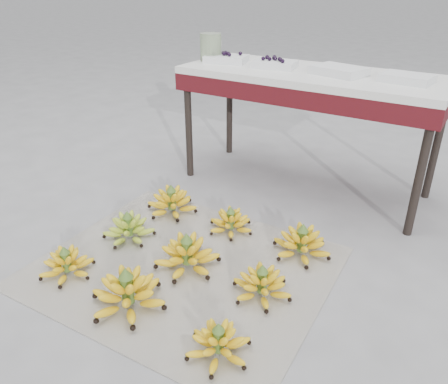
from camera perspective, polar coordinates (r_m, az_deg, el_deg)
The scene contains 17 objects.
ground at distance 2.04m, azimuth -3.89°, elevation -8.97°, with size 60.00×60.00×0.00m, color slate.
newspaper_mat at distance 2.00m, azimuth -5.22°, elevation -9.74°, with size 1.25×1.05×0.01m, color white.
bunch_front_left at distance 2.04m, azimuth -19.85°, elevation -8.88°, with size 0.31×0.31×0.14m.
bunch_front_center at distance 1.79m, azimuth -12.45°, elevation -12.80°, with size 0.33×0.33×0.18m.
bunch_front_right at distance 1.58m, azimuth -0.71°, elevation -19.19°, with size 0.30×0.30×0.14m.
bunch_mid_left at distance 2.22m, azimuth -12.34°, elevation -4.73°, with size 0.32×0.32×0.15m.
bunch_mid_center at distance 1.97m, azimuth -4.82°, elevation -8.25°, with size 0.35×0.35×0.18m.
bunch_mid_right at distance 1.82m, azimuth 4.96°, elevation -11.96°, with size 0.26×0.26×0.15m.
bunch_back_left at distance 2.41m, azimuth -6.83°, elevation -1.39°, with size 0.34×0.34×0.17m.
bunch_back_center at distance 2.23m, azimuth 0.87°, elevation -4.01°, with size 0.28×0.28×0.14m.
bunch_back_right at distance 2.08m, azimuth 10.11°, elevation -6.67°, with size 0.28×0.28×0.17m.
vendor_table at distance 2.58m, azimuth 11.21°, elevation 13.46°, with size 1.46×0.59×0.70m.
tray_far_left at distance 2.78m, azimuth 0.31°, elevation 17.04°, with size 0.28×0.23×0.06m.
tray_left at distance 2.63m, azimuth 6.63°, elevation 16.31°, with size 0.26×0.21×0.06m.
tray_right at distance 2.50m, azimuth 14.78°, elevation 15.09°, with size 0.31×0.25×0.04m.
tray_far_right at distance 2.42m, azimuth 22.77°, elevation 13.56°, with size 0.26×0.20×0.04m.
glass_jar at distance 2.82m, azimuth -1.75°, elevation 18.39°, with size 0.13×0.13×0.16m, color #B7CDA3.
Camera 1 is at (1.00, -1.33, 1.19)m, focal length 35.00 mm.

